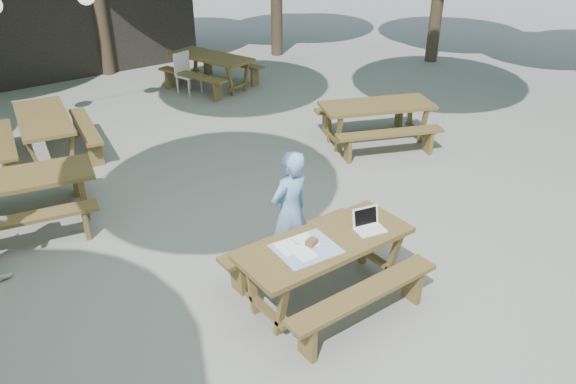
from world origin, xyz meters
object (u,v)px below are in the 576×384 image
at_px(main_picnic_table, 325,268).
at_px(picnic_table_nw, 20,201).
at_px(woman, 290,211).
at_px(plastic_chair, 189,82).

xyz_separation_m(main_picnic_table, picnic_table_nw, (-2.39, 3.64, 0.00)).
bearing_deg(picnic_table_nw, woman, -38.94).
height_order(main_picnic_table, plastic_chair, plastic_chair).
bearing_deg(picnic_table_nw, plastic_chair, 51.82).
relative_size(picnic_table_nw, woman, 1.40).
height_order(main_picnic_table, picnic_table_nw, same).
height_order(main_picnic_table, woman, woman).
xyz_separation_m(main_picnic_table, plastic_chair, (2.14, 7.48, -0.13)).
bearing_deg(main_picnic_table, woman, 87.43).
bearing_deg(woman, plastic_chair, -115.21).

